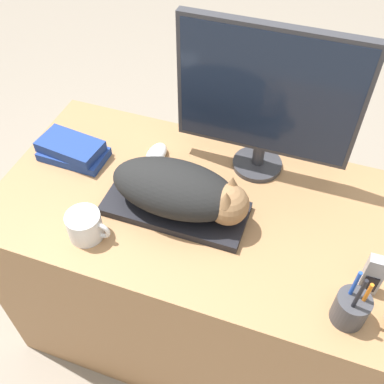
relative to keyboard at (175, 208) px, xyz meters
name	(u,v)px	position (x,y,z in m)	size (l,w,h in m)	color
desk	(204,275)	(0.08, 0.05, -0.39)	(1.26, 0.66, 0.75)	#9E7047
keyboard	(175,208)	(0.00, 0.00, 0.00)	(0.41, 0.17, 0.02)	black
cat	(182,191)	(0.02, 0.00, 0.08)	(0.39, 0.18, 0.15)	black
monitor	(267,98)	(0.18, 0.26, 0.25)	(0.52, 0.16, 0.47)	#333338
computer_mouse	(156,155)	(-0.14, 0.19, 0.01)	(0.06, 0.11, 0.04)	silver
coffee_mug	(85,226)	(-0.20, -0.16, 0.03)	(0.12, 0.10, 0.08)	silver
pen_cup	(351,308)	(0.51, -0.17, 0.03)	(0.08, 0.08, 0.19)	#38383D
phone	(373,275)	(0.54, -0.08, 0.05)	(0.05, 0.03, 0.13)	#99999E
book_stack	(72,150)	(-0.39, 0.10, 0.02)	(0.22, 0.13, 0.06)	navy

